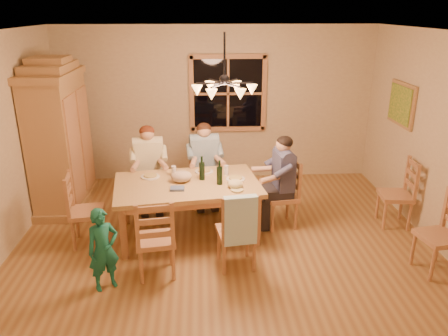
{
  "coord_description": "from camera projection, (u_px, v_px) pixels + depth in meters",
  "views": [
    {
      "loc": [
        -0.29,
        -5.07,
        2.95
      ],
      "look_at": [
        -0.0,
        0.1,
        1.04
      ],
      "focal_mm": 35.0,
      "sensor_mm": 36.0,
      "label": 1
    }
  ],
  "objects": [
    {
      "name": "floor",
      "position": [
        224.0,
        244.0,
        5.79
      ],
      "size": [
        5.5,
        5.5,
        0.0
      ],
      "primitive_type": "plane",
      "color": "olive",
      "rests_on": "ground"
    },
    {
      "name": "ceiling",
      "position": [
        225.0,
        32.0,
        4.86
      ],
      "size": [
        5.5,
        5.0,
        0.02
      ],
      "primitive_type": "cube",
      "color": "white",
      "rests_on": "wall_back"
    },
    {
      "name": "wall_back",
      "position": [
        216.0,
        105.0,
        7.67
      ],
      "size": [
        5.5,
        0.02,
        2.7
      ],
      "primitive_type": "cube",
      "color": "tan",
      "rests_on": "floor"
    },
    {
      "name": "wall_right",
      "position": [
        443.0,
        144.0,
        5.47
      ],
      "size": [
        0.02,
        5.0,
        2.7
      ],
      "primitive_type": "cube",
      "color": "tan",
      "rests_on": "floor"
    },
    {
      "name": "window",
      "position": [
        228.0,
        94.0,
        7.57
      ],
      "size": [
        1.3,
        0.06,
        1.3
      ],
      "color": "black",
      "rests_on": "wall_back"
    },
    {
      "name": "painting",
      "position": [
        401.0,
        104.0,
        6.5
      ],
      "size": [
        0.06,
        0.78,
        0.64
      ],
      "color": "#9A7443",
      "rests_on": "wall_right"
    },
    {
      "name": "chandelier",
      "position": [
        224.0,
        88.0,
        5.07
      ],
      "size": [
        0.77,
        0.68,
        0.71
      ],
      "color": "black",
      "rests_on": "ceiling"
    },
    {
      "name": "armoire",
      "position": [
        60.0,
        141.0,
        6.61
      ],
      "size": [
        0.66,
        1.4,
        2.3
      ],
      "color": "#9A7443",
      "rests_on": "floor"
    },
    {
      "name": "dining_table",
      "position": [
        187.0,
        190.0,
        5.84
      ],
      "size": [
        2.04,
        1.41,
        0.76
      ],
      "rotation": [
        0.0,
        0.0,
        0.14
      ],
      "color": "tan",
      "rests_on": "floor"
    },
    {
      "name": "chair_far_left",
      "position": [
        151.0,
        191.0,
        6.71
      ],
      "size": [
        0.49,
        0.48,
        0.99
      ],
      "rotation": [
        0.0,
        0.0,
        3.28
      ],
      "color": "tan",
      "rests_on": "floor"
    },
    {
      "name": "chair_far_right",
      "position": [
        205.0,
        187.0,
        6.86
      ],
      "size": [
        0.49,
        0.48,
        0.99
      ],
      "rotation": [
        0.0,
        0.0,
        3.28
      ],
      "color": "tan",
      "rests_on": "floor"
    },
    {
      "name": "chair_near_left",
      "position": [
        156.0,
        251.0,
        5.05
      ],
      "size": [
        0.49,
        0.48,
        0.99
      ],
      "rotation": [
        0.0,
        0.0,
        0.14
      ],
      "color": "tan",
      "rests_on": "floor"
    },
    {
      "name": "chair_near_right",
      "position": [
        236.0,
        243.0,
        5.22
      ],
      "size": [
        0.49,
        0.48,
        0.99
      ],
      "rotation": [
        0.0,
        0.0,
        0.14
      ],
      "color": "tan",
      "rests_on": "floor"
    },
    {
      "name": "chair_end_left",
      "position": [
        88.0,
        222.0,
        5.73
      ],
      "size": [
        0.48,
        0.49,
        0.99
      ],
      "rotation": [
        0.0,
        0.0,
        -1.43
      ],
      "color": "tan",
      "rests_on": "floor"
    },
    {
      "name": "chair_end_right",
      "position": [
        281.0,
        206.0,
        6.2
      ],
      "size": [
        0.48,
        0.49,
        0.99
      ],
      "rotation": [
        0.0,
        0.0,
        1.71
      ],
      "color": "tan",
      "rests_on": "floor"
    },
    {
      "name": "adult_woman",
      "position": [
        149.0,
        158.0,
        6.52
      ],
      "size": [
        0.43,
        0.47,
        0.87
      ],
      "rotation": [
        0.0,
        0.0,
        3.28
      ],
      "color": "beige",
      "rests_on": "floor"
    },
    {
      "name": "adult_plaid_man",
      "position": [
        204.0,
        155.0,
        6.67
      ],
      "size": [
        0.43,
        0.47,
        0.87
      ],
      "rotation": [
        0.0,
        0.0,
        3.28
      ],
      "color": "#316488",
      "rests_on": "floor"
    },
    {
      "name": "adult_slate_man",
      "position": [
        282.0,
        171.0,
        6.02
      ],
      "size": [
        0.47,
        0.43,
        0.87
      ],
      "rotation": [
        0.0,
        0.0,
        1.71
      ],
      "color": "#414568",
      "rests_on": "floor"
    },
    {
      "name": "towel",
      "position": [
        240.0,
        220.0,
        4.91
      ],
      "size": [
        0.39,
        0.15,
        0.58
      ],
      "primitive_type": "cube",
      "rotation": [
        0.0,
        0.0,
        0.14
      ],
      "color": "#B1E1F0",
      "rests_on": "chair_near_right"
    },
    {
      "name": "wine_bottle_a",
      "position": [
        202.0,
        168.0,
        5.86
      ],
      "size": [
        0.08,
        0.08,
        0.33
      ],
      "primitive_type": "cylinder",
      "color": "black",
      "rests_on": "dining_table"
    },
    {
      "name": "wine_bottle_b",
      "position": [
        220.0,
        172.0,
        5.71
      ],
      "size": [
        0.08,
        0.08,
        0.33
      ],
      "primitive_type": "cylinder",
      "color": "black",
      "rests_on": "dining_table"
    },
    {
      "name": "plate_woman",
      "position": [
        150.0,
        177.0,
        6.0
      ],
      "size": [
        0.26,
        0.26,
        0.02
      ],
      "primitive_type": "cylinder",
      "color": "white",
      "rests_on": "dining_table"
    },
    {
      "name": "plate_plaid",
      "position": [
        204.0,
        171.0,
        6.19
      ],
      "size": [
        0.26,
        0.26,
        0.02
      ],
      "primitive_type": "cylinder",
      "color": "white",
      "rests_on": "dining_table"
    },
    {
      "name": "plate_slate",
      "position": [
        236.0,
        179.0,
        5.91
      ],
      "size": [
        0.26,
        0.26,
        0.02
      ],
      "primitive_type": "cylinder",
      "color": "white",
      "rests_on": "dining_table"
    },
    {
      "name": "wine_glass_a",
      "position": [
        174.0,
        171.0,
        6.03
      ],
      "size": [
        0.06,
        0.06,
        0.14
      ],
      "primitive_type": "cylinder",
      "color": "silver",
      "rests_on": "dining_table"
    },
    {
      "name": "wine_glass_b",
      "position": [
        226.0,
        170.0,
        6.06
      ],
      "size": [
        0.06,
        0.06,
        0.14
      ],
      "primitive_type": "cylinder",
      "color": "silver",
      "rests_on": "dining_table"
    },
    {
      "name": "cap",
      "position": [
        235.0,
        184.0,
        5.63
      ],
      "size": [
        0.2,
        0.2,
        0.11
      ],
      "primitive_type": "ellipsoid",
      "color": "#CAC287",
      "rests_on": "dining_table"
    },
    {
      "name": "napkin",
      "position": [
        177.0,
        189.0,
        5.59
      ],
      "size": [
        0.2,
        0.16,
        0.03
      ],
      "primitive_type": "cube",
      "rotation": [
        0.0,
        0.0,
        0.14
      ],
      "color": "#4C5F8C",
      "rests_on": "dining_table"
    },
    {
      "name": "cloth_bundle",
      "position": [
        181.0,
        176.0,
        5.82
      ],
      "size": [
        0.28,
        0.22,
        0.15
      ],
      "primitive_type": "ellipsoid",
      "color": "tan",
      "rests_on": "dining_table"
    },
    {
      "name": "child",
      "position": [
        103.0,
        249.0,
        4.75
      ],
      "size": [
        0.42,
        0.38,
        0.96
      ],
      "primitive_type": "imported",
      "rotation": [
        0.0,
        0.0,
        0.55
      ],
      "color": "#1A7765",
      "rests_on": "floor"
    },
    {
      "name": "chair_spare_front",
      "position": [
        437.0,
        248.0,
        5.11
      ],
      "size": [
        0.49,
        0.5,
        0.99
      ],
      "rotation": [
        0.0,
        0.0,
        1.74
      ],
      "color": "tan",
      "rests_on": "floor"
    },
    {
      "name": "chair_spare_back",
      "position": [
        394.0,
        205.0,
        6.23
      ],
      "size": [
        0.47,
        0.48,
        0.99
      ],
      "rotation": [
        0.0,
        0.0,
        1.46
      ],
      "color": "tan",
      "rests_on": "floor"
    }
  ]
}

